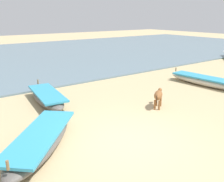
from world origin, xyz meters
TOP-DOWN VIEW (x-y plane):
  - ground at (0.00, 0.00)m, footprint 80.00×80.00m
  - fishing_boat_0 at (-0.60, 4.35)m, footprint 1.23×3.11m
  - fishing_boat_2 at (-2.11, 1.07)m, footprint 3.01×3.15m
  - fishing_boat_4 at (6.59, 2.10)m, footprint 1.18×4.13m
  - calf_near_brown at (2.51, 1.46)m, footprint 0.89×0.74m

SIDE VIEW (x-z plane):
  - ground at x=0.00m, z-range 0.00..0.00m
  - fishing_boat_4 at x=6.59m, z-range -0.08..0.54m
  - fishing_boat_0 at x=-0.60m, z-range -0.08..0.55m
  - fishing_boat_2 at x=-2.11m, z-range -0.08..0.59m
  - calf_near_brown at x=2.51m, z-range 0.14..0.79m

